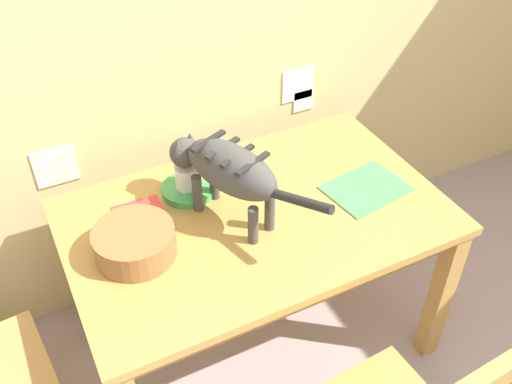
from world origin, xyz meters
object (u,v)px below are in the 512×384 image
object	(u,v)px
wicker_basket	(135,242)
coffee_mug	(188,176)
magazine	(366,188)
dining_table	(256,231)
cat	(227,169)
saucer_bowl	(188,189)
book_stack	(138,215)

from	to	relation	value
wicker_basket	coffee_mug	bearing A→B (deg)	38.59
magazine	dining_table	bearing A→B (deg)	163.44
cat	wicker_basket	bearing A→B (deg)	162.30
saucer_bowl	wicker_basket	world-z (taller)	wicker_basket
magazine	wicker_basket	bearing A→B (deg)	167.58
saucer_bowl	magazine	xyz separation A→B (m)	(0.61, -0.28, -0.01)
coffee_mug	magazine	xyz separation A→B (m)	(0.60, -0.28, -0.07)
saucer_bowl	coffee_mug	size ratio (longest dim) A/B	1.50
wicker_basket	cat	bearing A→B (deg)	5.51
magazine	book_stack	world-z (taller)	book_stack
magazine	cat	bearing A→B (deg)	161.26
magazine	wicker_basket	size ratio (longest dim) A/B	1.09
dining_table	wicker_basket	distance (m)	0.47
saucer_bowl	coffee_mug	xyz separation A→B (m)	(0.00, 0.00, 0.06)
cat	coffee_mug	distance (m)	0.24
wicker_basket	magazine	bearing A→B (deg)	-4.02
dining_table	wicker_basket	xyz separation A→B (m)	(-0.45, -0.00, 0.14)
book_stack	wicker_basket	bearing A→B (deg)	-110.61
cat	book_stack	xyz separation A→B (m)	(-0.29, 0.12, -0.19)
saucer_bowl	magazine	distance (m)	0.67
dining_table	cat	distance (m)	0.31
saucer_bowl	wicker_basket	distance (m)	0.35
saucer_bowl	magazine	bearing A→B (deg)	-25.01
wicker_basket	book_stack	bearing A→B (deg)	69.39
book_stack	coffee_mug	bearing A→B (deg)	16.66
coffee_mug	book_stack	size ratio (longest dim) A/B	0.70
cat	saucer_bowl	xyz separation A→B (m)	(-0.08, 0.19, -0.19)
cat	coffee_mug	size ratio (longest dim) A/B	4.77
dining_table	book_stack	world-z (taller)	book_stack
coffee_mug	book_stack	distance (m)	0.23
cat	magazine	distance (m)	0.57
saucer_bowl	book_stack	bearing A→B (deg)	-163.09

